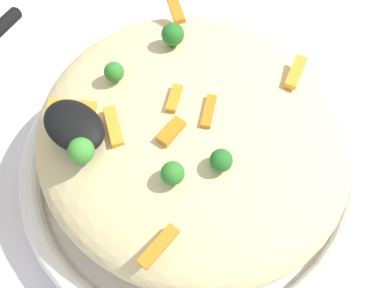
% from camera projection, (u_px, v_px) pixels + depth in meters
% --- Properties ---
extents(ground_plane, '(2.40, 2.40, 0.00)m').
position_uv_depth(ground_plane, '(192.00, 180.00, 0.53)').
color(ground_plane, silver).
extents(serving_bowl, '(0.32, 0.32, 0.05)m').
position_uv_depth(serving_bowl, '(192.00, 169.00, 0.51)').
color(serving_bowl, white).
rests_on(serving_bowl, ground_plane).
extents(pasta_mound, '(0.28, 0.26, 0.09)m').
position_uv_depth(pasta_mound, '(192.00, 140.00, 0.46)').
color(pasta_mound, '#DBC689').
rests_on(pasta_mound, serving_bowl).
extents(carrot_piece_0, '(0.02, 0.03, 0.01)m').
position_uv_depth(carrot_piece_0, '(209.00, 111.00, 0.42)').
color(carrot_piece_0, orange).
rests_on(carrot_piece_0, pasta_mound).
extents(carrot_piece_1, '(0.01, 0.04, 0.01)m').
position_uv_depth(carrot_piece_1, '(159.00, 246.00, 0.38)').
color(carrot_piece_1, orange).
rests_on(carrot_piece_1, pasta_mound).
extents(carrot_piece_2, '(0.02, 0.03, 0.01)m').
position_uv_depth(carrot_piece_2, '(296.00, 72.00, 0.45)').
color(carrot_piece_2, orange).
rests_on(carrot_piece_2, pasta_mound).
extents(carrot_piece_3, '(0.04, 0.03, 0.01)m').
position_uv_depth(carrot_piece_3, '(114.00, 127.00, 0.42)').
color(carrot_piece_3, orange).
rests_on(carrot_piece_3, pasta_mound).
extents(carrot_piece_4, '(0.01, 0.03, 0.01)m').
position_uv_depth(carrot_piece_4, '(170.00, 130.00, 0.41)').
color(carrot_piece_4, orange).
rests_on(carrot_piece_4, pasta_mound).
extents(carrot_piece_5, '(0.02, 0.03, 0.01)m').
position_uv_depth(carrot_piece_5, '(170.00, 103.00, 0.43)').
color(carrot_piece_5, orange).
rests_on(carrot_piece_5, pasta_mound).
extents(carrot_piece_6, '(0.03, 0.02, 0.01)m').
position_uv_depth(carrot_piece_6, '(176.00, 10.00, 0.48)').
color(carrot_piece_6, orange).
rests_on(carrot_piece_6, pasta_mound).
extents(carrot_piece_7, '(0.04, 0.03, 0.01)m').
position_uv_depth(carrot_piece_7, '(72.00, 107.00, 0.43)').
color(carrot_piece_7, orange).
rests_on(carrot_piece_7, pasta_mound).
extents(broccoli_floret_0, '(0.02, 0.02, 0.02)m').
position_uv_depth(broccoli_floret_0, '(114.00, 72.00, 0.44)').
color(broccoli_floret_0, '#296820').
rests_on(broccoli_floret_0, pasta_mound).
extents(broccoli_floret_1, '(0.02, 0.02, 0.02)m').
position_uv_depth(broccoli_floret_1, '(173.00, 35.00, 0.46)').
color(broccoli_floret_1, '#205B1C').
rests_on(broccoli_floret_1, pasta_mound).
extents(broccoli_floret_2, '(0.02, 0.02, 0.03)m').
position_uv_depth(broccoli_floret_2, '(81.00, 151.00, 0.40)').
color(broccoli_floret_2, '#377928').
rests_on(broccoli_floret_2, pasta_mound).
extents(broccoli_floret_3, '(0.02, 0.02, 0.02)m').
position_uv_depth(broccoli_floret_3, '(173.00, 173.00, 0.39)').
color(broccoli_floret_3, '#296820').
rests_on(broccoli_floret_3, pasta_mound).
extents(broccoli_floret_4, '(0.02, 0.02, 0.02)m').
position_uv_depth(broccoli_floret_4, '(221.00, 161.00, 0.40)').
color(broccoli_floret_4, '#205B1C').
rests_on(broccoli_floret_4, pasta_mound).
extents(serving_spoon, '(0.16, 0.18, 0.08)m').
position_uv_depth(serving_spoon, '(23.00, 105.00, 0.41)').
color(serving_spoon, black).
rests_on(serving_spoon, pasta_mound).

